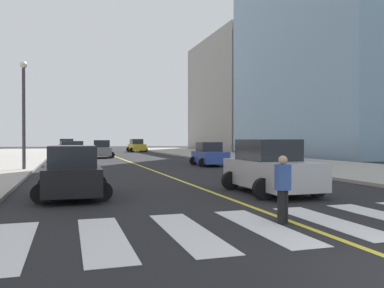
% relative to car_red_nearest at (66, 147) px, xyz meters
% --- Properties ---
extents(sidewalk_kerb_east, '(10.00, 120.00, 0.15)m').
position_rel_car_red_nearest_xyz_m(sidewalk_kerb_east, '(17.63, -34.44, -0.89)').
color(sidewalk_kerb_east, '#9E9B93').
rests_on(sidewalk_kerb_east, ground).
extents(crosswalk_paint, '(13.50, 4.00, 0.01)m').
position_rel_car_red_nearest_xyz_m(crosswalk_paint, '(5.43, -50.44, -0.95)').
color(crosswalk_paint, silver).
rests_on(crosswalk_paint, ground).
extents(lane_divider_paint, '(0.16, 80.00, 0.01)m').
position_rel_car_red_nearest_xyz_m(lane_divider_paint, '(5.43, -14.44, -0.96)').
color(lane_divider_paint, yellow).
rests_on(lane_divider_paint, ground).
extents(parking_garage_concrete, '(18.00, 24.00, 20.71)m').
position_rel_car_red_nearest_xyz_m(parking_garage_concrete, '(33.70, 11.17, 9.40)').
color(parking_garage_concrete, '#9E9B93').
rests_on(parking_garage_concrete, ground).
extents(car_red_nearest, '(2.99, 4.68, 2.05)m').
position_rel_car_red_nearest_xyz_m(car_red_nearest, '(0.00, 0.00, 0.00)').
color(car_red_nearest, red).
rests_on(car_red_nearest, ground).
extents(car_silver_second, '(2.79, 4.47, 2.00)m').
position_rel_car_red_nearest_xyz_m(car_silver_second, '(7.45, -45.36, -0.03)').
color(car_silver_second, '#B7B7BC').
rests_on(car_silver_second, ground).
extents(car_black_third, '(2.54, 4.03, 1.79)m').
position_rel_car_red_nearest_xyz_m(car_black_third, '(0.40, -44.42, -0.12)').
color(car_black_third, black).
rests_on(car_black_third, ground).
extents(car_yellow_fourth, '(2.96, 4.62, 2.03)m').
position_rel_car_red_nearest_xyz_m(car_yellow_fourth, '(10.59, 4.15, -0.01)').
color(car_yellow_fourth, gold).
rests_on(car_yellow_fourth, ground).
extents(car_white_fifth, '(2.71, 4.24, 1.86)m').
position_rel_car_red_nearest_xyz_m(car_white_fifth, '(0.51, -26.16, -0.09)').
color(car_white_fifth, silver).
rests_on(car_white_fifth, ground).
extents(car_blue_sixth, '(2.57, 4.05, 1.78)m').
position_rel_car_red_nearest_xyz_m(car_blue_sixth, '(10.44, -30.31, -0.13)').
color(car_blue_sixth, '#2D479E').
rests_on(car_blue_sixth, ground).
extents(car_gray_seventh, '(2.80, 4.35, 1.91)m').
position_rel_car_red_nearest_xyz_m(car_gray_seventh, '(3.67, -14.84, -0.07)').
color(car_gray_seventh, slate).
rests_on(car_gray_seventh, ground).
extents(pedestrian_crossing, '(0.40, 0.40, 1.62)m').
position_rel_car_red_nearest_xyz_m(pedestrian_crossing, '(5.14, -50.27, -0.07)').
color(pedestrian_crossing, black).
rests_on(pedestrian_crossing, ground).
extents(fire_hydrant, '(0.26, 0.26, 0.89)m').
position_rel_car_red_nearest_xyz_m(fire_hydrant, '(13.43, -30.75, -0.38)').
color(fire_hydrant, red).
rests_on(fire_hydrant, sidewalk_kerb_east).
extents(street_lamp, '(0.44, 0.44, 6.69)m').
position_rel_car_red_nearest_xyz_m(street_lamp, '(-2.37, -31.93, 3.18)').
color(street_lamp, '#38383D').
rests_on(street_lamp, sidewalk_kerb_west).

